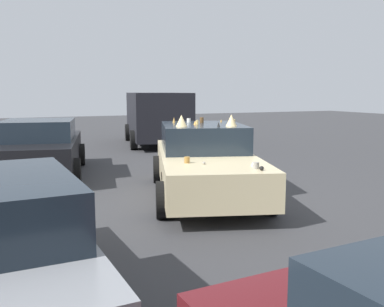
% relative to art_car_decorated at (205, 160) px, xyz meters
% --- Properties ---
extents(ground_plane, '(60.00, 60.00, 0.00)m').
position_rel_art_car_decorated_xyz_m(ground_plane, '(-0.11, 0.04, -0.72)').
color(ground_plane, '#38383A').
extents(art_car_decorated, '(5.01, 3.16, 1.67)m').
position_rel_art_car_decorated_xyz_m(art_car_decorated, '(0.00, 0.00, 0.00)').
color(art_car_decorated, beige).
rests_on(art_car_decorated, ground).
extents(parked_van_far_right, '(5.43, 3.09, 2.07)m').
position_rel_art_car_decorated_xyz_m(parked_van_far_right, '(8.64, -1.99, 0.45)').
color(parked_van_far_right, black).
rests_on(parked_van_far_right, ground).
extents(parked_sedan_behind_right, '(4.68, 2.70, 1.43)m').
position_rel_art_car_decorated_xyz_m(parked_sedan_behind_right, '(3.54, 2.90, -0.01)').
color(parked_sedan_behind_right, black).
rests_on(parked_sedan_behind_right, ground).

